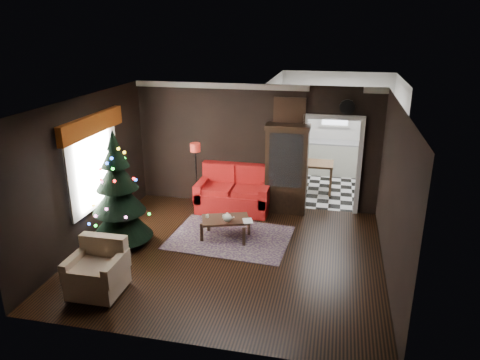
% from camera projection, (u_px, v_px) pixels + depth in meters
% --- Properties ---
extents(floor, '(5.50, 5.50, 0.00)m').
position_uv_depth(floor, '(230.00, 254.00, 8.30)').
color(floor, black).
rests_on(floor, ground).
extents(ceiling, '(5.50, 5.50, 0.00)m').
position_uv_depth(ceiling, '(228.00, 103.00, 7.37)').
color(ceiling, white).
rests_on(ceiling, ground).
extents(wall_back, '(5.50, 0.00, 5.50)m').
position_uv_depth(wall_back, '(255.00, 147.00, 10.14)').
color(wall_back, black).
rests_on(wall_back, ground).
extents(wall_front, '(5.50, 0.00, 5.50)m').
position_uv_depth(wall_front, '(181.00, 250.00, 5.53)').
color(wall_front, black).
rests_on(wall_front, ground).
extents(wall_left, '(0.00, 5.50, 5.50)m').
position_uv_depth(wall_left, '(86.00, 172.00, 8.39)').
color(wall_left, black).
rests_on(wall_left, ground).
extents(wall_right, '(0.00, 5.50, 5.50)m').
position_uv_depth(wall_right, '(394.00, 195.00, 7.28)').
color(wall_right, black).
rests_on(wall_right, ground).
extents(doorway, '(1.10, 0.10, 2.10)m').
position_uv_depth(doorway, '(331.00, 166.00, 9.91)').
color(doorway, silver).
rests_on(doorway, ground).
extents(left_window, '(0.05, 1.60, 1.40)m').
position_uv_depth(left_window, '(93.00, 167.00, 8.55)').
color(left_window, white).
rests_on(left_window, wall_left).
extents(valance, '(0.12, 2.10, 0.35)m').
position_uv_depth(valance, '(92.00, 125.00, 8.27)').
color(valance, '#77330C').
rests_on(valance, wall_left).
extents(kitchen_floor, '(3.00, 3.00, 0.00)m').
position_uv_depth(kitchen_floor, '(330.00, 188.00, 11.64)').
color(kitchen_floor, white).
rests_on(kitchen_floor, ground).
extents(kitchen_window, '(0.70, 0.06, 0.70)m').
position_uv_depth(kitchen_window, '(336.00, 112.00, 12.41)').
color(kitchen_window, white).
rests_on(kitchen_window, ground).
extents(rug, '(2.43, 1.84, 0.01)m').
position_uv_depth(rug, '(230.00, 238.00, 8.94)').
color(rug, '#523141').
rests_on(rug, ground).
extents(loveseat, '(1.70, 0.90, 1.00)m').
position_uv_depth(loveseat, '(234.00, 189.00, 10.10)').
color(loveseat, maroon).
rests_on(loveseat, ground).
extents(curio_cabinet, '(0.90, 0.45, 1.90)m').
position_uv_depth(curio_cabinet, '(287.00, 171.00, 9.92)').
color(curio_cabinet, black).
rests_on(curio_cabinet, ground).
extents(floor_lamp, '(0.28, 0.28, 1.44)m').
position_uv_depth(floor_lamp, '(196.00, 174.00, 10.08)').
color(floor_lamp, black).
rests_on(floor_lamp, ground).
extents(christmas_tree, '(1.21, 1.21, 2.26)m').
position_uv_depth(christmas_tree, '(118.00, 193.00, 8.37)').
color(christmas_tree, black).
rests_on(christmas_tree, ground).
extents(armchair, '(0.81, 0.81, 0.82)m').
position_uv_depth(armchair, '(96.00, 268.00, 6.96)').
color(armchair, tan).
rests_on(armchair, ground).
extents(coffee_table, '(1.04, 0.81, 0.41)m').
position_uv_depth(coffee_table, '(226.00, 228.00, 8.86)').
color(coffee_table, black).
rests_on(coffee_table, rug).
extents(teapot, '(0.25, 0.25, 0.18)m').
position_uv_depth(teapot, '(227.00, 218.00, 8.61)').
color(teapot, white).
rests_on(teapot, coffee_table).
extents(cup_a, '(0.08, 0.08, 0.06)m').
position_uv_depth(cup_a, '(207.00, 216.00, 8.84)').
color(cup_a, beige).
rests_on(cup_a, coffee_table).
extents(cup_b, '(0.07, 0.07, 0.06)m').
position_uv_depth(cup_b, '(224.00, 216.00, 8.82)').
color(cup_b, white).
rests_on(cup_b, coffee_table).
extents(book, '(0.18, 0.08, 0.25)m').
position_uv_depth(book, '(243.00, 216.00, 8.61)').
color(book, '#956F59').
rests_on(book, coffee_table).
extents(wall_clock, '(0.32, 0.32, 0.06)m').
position_uv_depth(wall_clock, '(347.00, 107.00, 9.37)').
color(wall_clock, white).
rests_on(wall_clock, wall_back).
extents(painting, '(0.62, 0.05, 0.52)m').
position_uv_depth(painting, '(290.00, 111.00, 9.66)').
color(painting, '#A76237').
rests_on(painting, wall_back).
extents(kitchen_counter, '(1.80, 0.60, 0.90)m').
position_uv_depth(kitchen_counter, '(332.00, 158.00, 12.60)').
color(kitchen_counter, beige).
rests_on(kitchen_counter, ground).
extents(kitchen_table, '(0.70, 0.70, 0.75)m').
position_uv_depth(kitchen_table, '(318.00, 177.00, 11.30)').
color(kitchen_table, brown).
rests_on(kitchen_table, ground).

